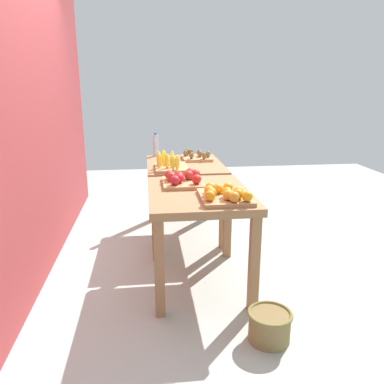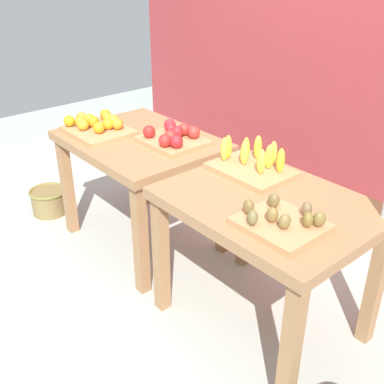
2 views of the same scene
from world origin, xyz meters
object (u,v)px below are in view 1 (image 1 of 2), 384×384
Objects in this scene: kiwi_bin at (196,157)px; apple_bin at (183,179)px; water_bottle at (156,145)px; wicker_basket at (269,325)px; display_table_left at (199,205)px; orange_bin at (225,195)px; display_table_right at (185,174)px; watermelon_pile at (196,198)px; banana_crate at (170,165)px.

apple_bin is at bearing 166.67° from kiwi_bin.
water_bottle is 2.63m from wicker_basket.
orange_bin is (-0.28, -0.15, 0.16)m from display_table_left.
orange_bin is 1.10× the size of apple_bin.
kiwi_bin is (0.20, -0.16, 0.15)m from display_table_right.
apple_bin reaches higher than watermelon_pile.
orange_bin is 1.61× the size of water_bottle.
orange_bin is at bearing 19.92° from wicker_basket.
display_table_left is at bearing -168.05° from banana_crate.
banana_crate is 1.46m from watermelon_pile.
orange_bin is 0.56m from apple_bin.
watermelon_pile is (1.82, -0.35, -0.71)m from apple_bin.
display_table_right is 2.89× the size of kiwi_bin.
water_bottle is 1.06m from watermelon_pile.
apple_bin is (-0.90, 0.11, 0.16)m from display_table_right.
watermelon_pile is at bearing -2.25° from orange_bin.
banana_crate is at bearing -171.24° from water_bottle.
wicker_basket is at bearing -157.02° from display_table_left.
kiwi_bin is 0.52× the size of watermelon_pile.
watermelon_pile is (2.32, -0.09, -0.71)m from orange_bin.
display_table_right is 0.60m from water_bottle.
watermelon_pile is at bearing -49.94° from water_bottle.
water_bottle reaches higher than kiwi_bin.
wicker_basket is (-0.83, -0.35, -0.57)m from display_table_left.
apple_bin is 0.58× the size of watermelon_pile.
apple_bin is 0.91× the size of banana_crate.
banana_crate reaches higher than display_table_left.
display_table_left is at bearing 180.00° from display_table_right.
apple_bin is at bearing 27.54° from orange_bin.
kiwi_bin reaches higher than watermelon_pile.
banana_crate is 1.89m from wicker_basket.
watermelon_pile is at bearing -6.79° from display_table_left.
orange_bin is 1.51× the size of wicker_basket.
water_bottle is at bearing 10.45° from display_table_left.
kiwi_bin is (1.60, -0.00, -0.01)m from orange_bin.
display_table_right is 2.06m from wicker_basket.
water_bottle is at bearing 59.53° from kiwi_bin.
orange_bin reaches higher than wicker_basket.
orange_bin reaches higher than kiwi_bin.
kiwi_bin is at bearing 173.02° from watermelon_pile.
display_table_right is 2.36× the size of banana_crate.
orange_bin is at bearing -151.41° from display_table_left.
water_bottle is 0.94× the size of wicker_basket.
banana_crate is 0.63× the size of watermelon_pile.
banana_crate is 0.77m from water_bottle.
display_table_left is at bearing 22.98° from wicker_basket.
banana_crate reaches higher than apple_bin.
display_table_right is at bearing -147.94° from water_bottle.
orange_bin is at bearing -163.57° from banana_crate.
display_table_left reaches higher than watermelon_pile.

